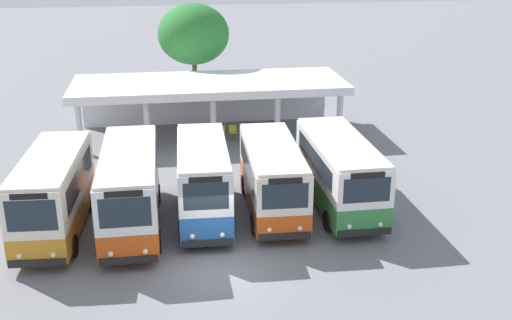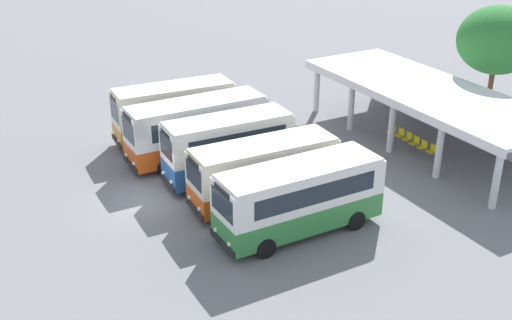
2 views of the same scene
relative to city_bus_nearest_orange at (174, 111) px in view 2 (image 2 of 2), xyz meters
name	(u,v)px [view 2 (image 2 of 2)]	position (x,y,z in m)	size (l,w,h in m)	color
ground_plane	(147,201)	(6.35, -4.12, -1.87)	(180.00, 180.00, 0.00)	slate
city_bus_nearest_orange	(174,111)	(0.00, 0.00, 0.00)	(2.59, 7.18, 3.39)	black
city_bus_second_in_row	(197,128)	(3.08, 0.07, 0.00)	(2.39, 7.81, 3.39)	black
city_bus_middle_cream	(228,146)	(6.16, 0.45, 0.00)	(2.39, 6.77, 3.40)	black
city_bus_fourth_amber	(264,170)	(9.25, 0.80, -0.14)	(2.52, 7.27, 3.11)	black
city_bus_fifth_blue	(299,196)	(12.33, 0.84, -0.09)	(2.49, 7.61, 3.21)	black
terminal_canopy	(435,99)	(7.41, 13.16, 0.79)	(16.38, 5.98, 3.40)	silver
waiting_chair_end_by_column	(392,131)	(6.00, 11.39, -1.34)	(0.46, 0.46, 0.86)	slate
waiting_chair_second_from_end	(400,134)	(6.67, 11.46, -1.34)	(0.46, 0.46, 0.86)	slate
waiting_chair_middle_seat	(408,138)	(7.35, 11.48, -1.34)	(0.46, 0.46, 0.86)	slate
waiting_chair_fourth_seat	(415,142)	(8.02, 11.42, -1.34)	(0.46, 0.46, 0.86)	slate
waiting_chair_fifth_seat	(423,146)	(8.69, 11.39, -1.34)	(0.46, 0.46, 0.86)	slate
waiting_chair_far_end_seat	(432,150)	(9.37, 11.46, -1.34)	(0.46, 0.46, 0.86)	slate
roadside_tree_behind_canopy	(498,40)	(6.86, 18.27, 3.48)	(4.84, 4.84, 7.41)	brown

